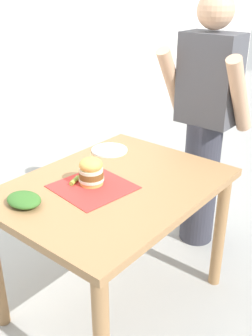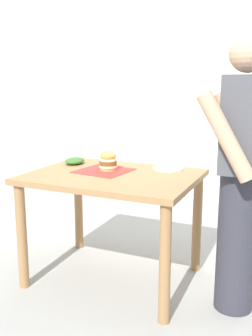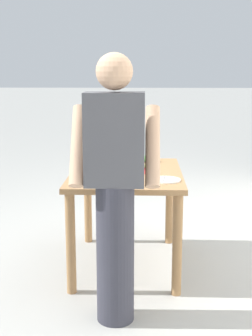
{
  "view_description": "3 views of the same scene",
  "coord_description": "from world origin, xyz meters",
  "views": [
    {
      "loc": [
        1.18,
        -1.34,
        1.73
      ],
      "look_at": [
        0.0,
        0.1,
        0.84
      ],
      "focal_mm": 42.0,
      "sensor_mm": 36.0,
      "label": 1
    },
    {
      "loc": [
        2.41,
        1.18,
        1.41
      ],
      "look_at": [
        0.0,
        0.1,
        0.84
      ],
      "focal_mm": 42.0,
      "sensor_mm": 36.0,
      "label": 2
    },
    {
      "loc": [
        -0.14,
        3.65,
        1.59
      ],
      "look_at": [
        0.0,
        0.1,
        0.84
      ],
      "focal_mm": 50.0,
      "sensor_mm": 36.0,
      "label": 3
    }
  ],
  "objects": [
    {
      "name": "ground_plane",
      "position": [
        0.0,
        0.0,
        0.0
      ],
      "size": [
        80.0,
        80.0,
        0.0
      ],
      "primitive_type": "plane",
      "color": "#9E9E99"
    },
    {
      "name": "patio_table",
      "position": [
        0.0,
        0.0,
        0.67
      ],
      "size": [
        0.88,
        1.16,
        0.79
      ],
      "color": "#9E7247",
      "rests_on": "ground"
    },
    {
      "name": "serving_paper",
      "position": [
        -0.05,
        -0.1,
        0.79
      ],
      "size": [
        0.39,
        0.39,
        0.0
      ],
      "primitive_type": "cube",
      "rotation": [
        0.0,
        0.0,
        -0.13
      ],
      "color": "red",
      "rests_on": "patio_table"
    },
    {
      "name": "sandwich",
      "position": [
        -0.08,
        -0.08,
        0.87
      ],
      "size": [
        0.13,
        0.13,
        0.18
      ],
      "color": "gold",
      "rests_on": "serving_paper"
    },
    {
      "name": "pickle_spear",
      "position": [
        -0.15,
        -0.13,
        0.81
      ],
      "size": [
        0.05,
        0.08,
        0.02
      ],
      "primitive_type": "cylinder",
      "rotation": [
        0.0,
        1.57,
        1.91
      ],
      "color": "#8EA83D",
      "rests_on": "serving_paper"
    },
    {
      "name": "side_plate_with_forks",
      "position": [
        -0.3,
        0.31,
        0.8
      ],
      "size": [
        0.22,
        0.22,
        0.02
      ],
      "color": "white",
      "rests_on": "patio_table"
    },
    {
      "name": "side_salad",
      "position": [
        -0.18,
        -0.42,
        0.82
      ],
      "size": [
        0.18,
        0.14,
        0.05
      ],
      "primitive_type": "ellipsoid",
      "color": "#386B28",
      "rests_on": "patio_table"
    },
    {
      "name": "diner_across_table",
      "position": [
        0.04,
        0.87,
        0.88
      ],
      "size": [
        0.55,
        0.35,
        1.69
      ],
      "color": "#33333D",
      "rests_on": "ground"
    }
  ]
}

